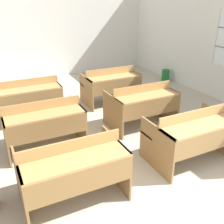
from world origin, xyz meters
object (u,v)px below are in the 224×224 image
bench_second_right (142,103)px  bench_front_left (72,168)px  wastepaper_bin (166,75)px  bench_front_right (192,133)px  bench_third_right (111,84)px  bench_second_left (44,123)px  bench_third_left (29,97)px

bench_second_right → bench_front_left: bearing=-143.5°
bench_front_left → wastepaper_bin: size_ratio=3.65×
bench_front_right → bench_third_right: (-0.01, 2.72, 0.00)m
bench_front_left → wastepaper_bin: 5.48m
bench_third_right → wastepaper_bin: (2.25, 0.86, -0.29)m
wastepaper_bin → bench_third_right: bearing=-159.1°
bench_front_right → bench_third_right: size_ratio=1.00×
bench_second_left → bench_second_right: bearing=-0.2°
bench_second_left → bench_second_right: (1.88, -0.01, 0.00)m
bench_second_left → bench_second_right: 1.88m
bench_front_left → bench_second_right: 2.30m
bench_second_right → wastepaper_bin: bench_second_right is taller
bench_front_left → bench_third_right: same height
bench_front_right → bench_third_right: same height
bench_second_left → bench_second_right: same height
bench_front_right → bench_second_right: bearing=90.9°
bench_front_left → wastepaper_bin: bench_front_left is taller
bench_front_left → bench_front_right: (1.87, 0.02, 0.00)m
bench_second_right → bench_third_left: same height
bench_second_right → wastepaper_bin: bearing=44.6°
bench_third_right → bench_front_left: bearing=-124.1°
bench_second_right → bench_third_left: bearing=144.3°
bench_second_right → bench_second_left: bearing=179.8°
bench_second_left → bench_third_right: size_ratio=1.00×
bench_second_left → wastepaper_bin: (4.14, 2.23, -0.29)m
bench_front_left → wastepaper_bin: bearing=41.2°
bench_third_right → bench_second_left: bearing=-144.1°
bench_front_left → bench_second_right: bearing=36.5°
bench_second_left → bench_third_right: same height
bench_second_left → bench_front_left: bearing=-88.9°
bench_second_right → bench_front_right: bearing=-89.1°
bench_front_right → wastepaper_bin: bearing=58.0°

